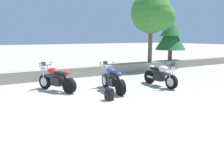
% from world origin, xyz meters
% --- Properties ---
extents(ground_plane, '(120.00, 120.00, 0.00)m').
position_xyz_m(ground_plane, '(0.00, 0.00, 0.00)').
color(ground_plane, '#A3A099').
extents(stone_wall, '(36.00, 0.80, 0.55)m').
position_xyz_m(stone_wall, '(0.00, 4.80, 0.28)').
color(stone_wall, gray).
rests_on(stone_wall, ground).
extents(motorcycle_red_near_left, '(1.16, 1.90, 1.18)m').
position_xyz_m(motorcycle_red_near_left, '(0.82, 2.13, 0.49)').
color(motorcycle_red_near_left, black).
rests_on(motorcycle_red_near_left, ground).
extents(motorcycle_blue_centre, '(0.67, 2.07, 1.18)m').
position_xyz_m(motorcycle_blue_centre, '(2.86, 0.98, 0.49)').
color(motorcycle_blue_centre, black).
rests_on(motorcycle_blue_centre, ground).
extents(motorcycle_white_far_right, '(0.67, 2.06, 1.18)m').
position_xyz_m(motorcycle_white_far_right, '(5.22, 0.69, 0.49)').
color(motorcycle_white_far_right, black).
rests_on(motorcycle_white_far_right, ground).
extents(rider_backpack, '(0.29, 0.32, 0.47)m').
position_xyz_m(rider_backpack, '(2.09, -0.15, 0.24)').
color(rider_backpack, black).
rests_on(rider_backpack, ground).
extents(leafy_tree_mid_right, '(2.79, 2.66, 4.56)m').
position_xyz_m(leafy_tree_mid_right, '(8.08, 4.73, 3.71)').
color(leafy_tree_mid_right, brown).
rests_on(leafy_tree_mid_right, stone_wall).
extents(pine_tree_far_right, '(2.20, 2.20, 3.01)m').
position_xyz_m(pine_tree_far_right, '(10.01, 5.03, 2.38)').
color(pine_tree_far_right, brown).
rests_on(pine_tree_far_right, stone_wall).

